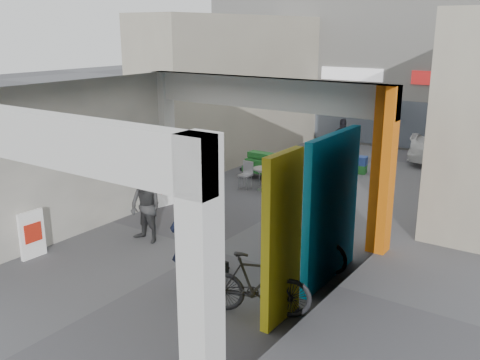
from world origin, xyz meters
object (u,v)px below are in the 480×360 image
Objects in this scene: bicycle_front at (306,241)px; produce_stand at (261,168)px; bicycle_rear at (257,284)px; white_van at (474,148)px; man_with_dog at (189,243)px; man_elderly at (314,202)px; man_back_turned at (145,207)px; man_crates at (343,142)px; border_collie at (217,264)px; cafe_set at (265,178)px.

produce_stand is at bearing 47.35° from bicycle_front.
bicycle_rear is 0.43× the size of white_van.
man_with_dog is 0.95× the size of bicycle_front.
man_elderly is 0.84× the size of bicycle_rear.
man_back_turned is 8.81m from man_crates.
man_crates is at bearing 86.61° from produce_stand.
white_van is (4.58, 10.80, -0.09)m from man_back_turned.
white_van reaches higher than bicycle_rear.
border_collie is 1.85m from bicycle_front.
man_back_turned is at bearing 144.97° from white_van.
man_with_dog is 12.22m from white_van.
man_back_turned is at bearing -122.71° from man_elderly.
white_van is at bearing 93.54° from man_elderly.
bicycle_rear is at bearing -59.25° from cafe_set.
bicycle_front is at bearing 84.73° from man_crates.
bicycle_rear is at bearing -166.77° from bicycle_front.
bicycle_rear reaches higher than produce_stand.
produce_stand is at bearing 9.64° from bicycle_rear.
bicycle_front is (3.51, -4.11, 0.21)m from cafe_set.
man_crates is 10.46m from bicycle_rear.
border_collie is 11.52m from white_van.
cafe_set is 0.32× the size of white_van.
man_elderly is at bearing -138.74° from man_with_dog.
cafe_set is 2.14× the size of border_collie.
man_with_dog is 1.10× the size of man_crates.
man_crates reaches higher than man_back_turned.
bicycle_front is at bearing -49.50° from cafe_set.
man_with_dog is 0.99× the size of bicycle_rear.
border_collie is at bearing 38.97° from bicycle_rear.
man_with_dog is 1.12× the size of man_back_turned.
man_with_dog is 2.50m from bicycle_front.
border_collie is 1.63m from bicycle_rear.
man_with_dog is at bearing -83.80° from man_elderly.
produce_stand is 0.73× the size of man_crates.
man_back_turned is 1.05× the size of man_elderly.
man_crates is (-1.56, 9.26, 0.57)m from border_collie.
man_crates is 0.39× the size of white_van.
produce_stand is 5.92m from man_back_turned.
man_back_turned is 11.73m from white_van.
man_elderly reaches higher than border_collie.
man_elderly is at bearing 28.79° from bicycle_front.
cafe_set is at bearing 129.25° from white_van.
produce_stand is at bearing 99.58° from man_back_turned.
man_with_dog is 1.53m from bicycle_rear.
man_with_dog is at bearing 156.84° from white_van.
bicycle_front reaches higher than border_collie.
man_crates reaches higher than produce_stand.
man_with_dog is at bearing -25.49° from man_back_turned.
bicycle_front is (1.25, 2.12, -0.40)m from man_with_dog.
border_collie is 2.42m from man_back_turned.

